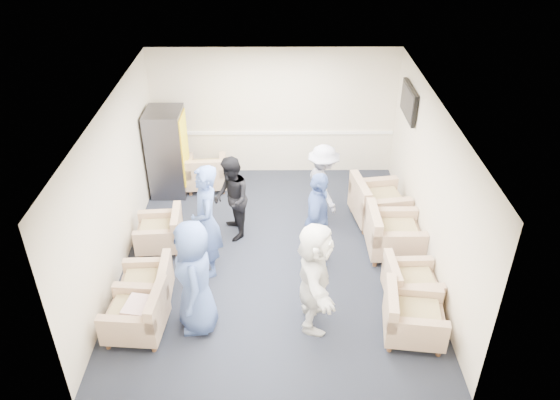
{
  "coord_description": "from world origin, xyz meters",
  "views": [
    {
      "loc": [
        0.06,
        -7.44,
        5.75
      ],
      "look_at": [
        0.11,
        0.2,
        0.98
      ],
      "focal_mm": 35.0,
      "sensor_mm": 36.0,
      "label": 1
    }
  ],
  "objects_px": {
    "vending_machine": "(168,152)",
    "person_mid_right": "(317,221)",
    "person_front_left": "(195,277)",
    "person_mid_left": "(206,222)",
    "armchair_right_near": "(410,318)",
    "person_back_left": "(231,199)",
    "person_front_right": "(315,276)",
    "armchair_left_mid": "(149,285)",
    "armchair_left_near": "(139,316)",
    "armchair_corner": "(206,174)",
    "armchair_right_far": "(376,204)",
    "armchair_right_midfar": "(391,235)",
    "armchair_right_midnear": "(408,285)",
    "armchair_left_far": "(162,233)",
    "person_back_right": "(323,186)"
  },
  "relations": [
    {
      "from": "armchair_left_near",
      "to": "person_front_right",
      "type": "xyz_separation_m",
      "value": [
        2.46,
        0.21,
        0.53
      ]
    },
    {
      "from": "person_front_right",
      "to": "person_back_left",
      "type": "bearing_deg",
      "value": 33.31
    },
    {
      "from": "armchair_right_midnear",
      "to": "person_back_right",
      "type": "height_order",
      "value": "person_back_right"
    },
    {
      "from": "armchair_left_near",
      "to": "person_back_right",
      "type": "bearing_deg",
      "value": 140.0
    },
    {
      "from": "armchair_right_midfar",
      "to": "person_mid_left",
      "type": "xyz_separation_m",
      "value": [
        -3.03,
        -0.45,
        0.6
      ]
    },
    {
      "from": "armchair_left_mid",
      "to": "armchair_right_near",
      "type": "relative_size",
      "value": 0.85
    },
    {
      "from": "armchair_right_far",
      "to": "person_mid_left",
      "type": "xyz_separation_m",
      "value": [
        -2.92,
        -1.43,
        0.59
      ]
    },
    {
      "from": "armchair_right_far",
      "to": "armchair_corner",
      "type": "distance_m",
      "value": 3.49
    },
    {
      "from": "armchair_left_mid",
      "to": "person_back_left",
      "type": "xyz_separation_m",
      "value": [
        1.15,
        1.71,
        0.47
      ]
    },
    {
      "from": "armchair_right_midnear",
      "to": "person_mid_left",
      "type": "height_order",
      "value": "person_mid_left"
    },
    {
      "from": "armchair_right_midfar",
      "to": "armchair_corner",
      "type": "height_order",
      "value": "armchair_right_midfar"
    },
    {
      "from": "armchair_right_far",
      "to": "vending_machine",
      "type": "distance_m",
      "value": 4.16
    },
    {
      "from": "person_back_left",
      "to": "person_front_right",
      "type": "bearing_deg",
      "value": 18.28
    },
    {
      "from": "armchair_right_midfar",
      "to": "person_mid_left",
      "type": "relative_size",
      "value": 0.47
    },
    {
      "from": "armchair_right_far",
      "to": "person_back_left",
      "type": "xyz_separation_m",
      "value": [
        -2.61,
        -0.46,
        0.41
      ]
    },
    {
      "from": "person_back_right",
      "to": "person_front_right",
      "type": "xyz_separation_m",
      "value": [
        -0.3,
        -2.6,
        0.07
      ]
    },
    {
      "from": "vending_machine",
      "to": "person_mid_right",
      "type": "height_order",
      "value": "vending_machine"
    },
    {
      "from": "armchair_left_far",
      "to": "armchair_corner",
      "type": "xyz_separation_m",
      "value": [
        0.54,
        2.04,
        0.02
      ]
    },
    {
      "from": "armchair_left_far",
      "to": "vending_machine",
      "type": "relative_size",
      "value": 0.46
    },
    {
      "from": "armchair_left_mid",
      "to": "armchair_right_near",
      "type": "bearing_deg",
      "value": 76.51
    },
    {
      "from": "armchair_corner",
      "to": "armchair_right_far",
      "type": "bearing_deg",
      "value": 154.85
    },
    {
      "from": "armchair_right_near",
      "to": "armchair_right_far",
      "type": "xyz_separation_m",
      "value": [
        -0.04,
        2.91,
        0.04
      ]
    },
    {
      "from": "armchair_right_far",
      "to": "person_front_left",
      "type": "bearing_deg",
      "value": 123.17
    },
    {
      "from": "vending_machine",
      "to": "person_front_right",
      "type": "relative_size",
      "value": 1.02
    },
    {
      "from": "armchair_right_midnear",
      "to": "person_back_right",
      "type": "bearing_deg",
      "value": 26.07
    },
    {
      "from": "person_front_left",
      "to": "person_mid_left",
      "type": "bearing_deg",
      "value": 170.99
    },
    {
      "from": "person_front_left",
      "to": "armchair_left_mid",
      "type": "bearing_deg",
      "value": -130.4
    },
    {
      "from": "armchair_left_near",
      "to": "person_back_left",
      "type": "relative_size",
      "value": 0.56
    },
    {
      "from": "person_mid_right",
      "to": "person_back_right",
      "type": "bearing_deg",
      "value": 4.72
    },
    {
      "from": "vending_machine",
      "to": "armchair_left_near",
      "type": "bearing_deg",
      "value": -87.03
    },
    {
      "from": "person_mid_left",
      "to": "person_mid_right",
      "type": "relative_size",
      "value": 1.13
    },
    {
      "from": "person_mid_right",
      "to": "person_front_right",
      "type": "relative_size",
      "value": 1.0
    },
    {
      "from": "person_back_left",
      "to": "armchair_right_near",
      "type": "bearing_deg",
      "value": 34.35
    },
    {
      "from": "armchair_left_near",
      "to": "armchair_right_near",
      "type": "relative_size",
      "value": 0.94
    },
    {
      "from": "armchair_right_midfar",
      "to": "person_mid_right",
      "type": "bearing_deg",
      "value": 101.86
    },
    {
      "from": "person_mid_right",
      "to": "armchair_right_midnear",
      "type": "bearing_deg",
      "value": -112.04
    },
    {
      "from": "armchair_corner",
      "to": "person_front_left",
      "type": "bearing_deg",
      "value": 90.09
    },
    {
      "from": "person_back_left",
      "to": "person_back_right",
      "type": "height_order",
      "value": "person_back_right"
    },
    {
      "from": "armchair_right_midnear",
      "to": "person_back_left",
      "type": "height_order",
      "value": "person_back_left"
    },
    {
      "from": "person_mid_left",
      "to": "person_mid_right",
      "type": "distance_m",
      "value": 1.76
    },
    {
      "from": "armchair_right_near",
      "to": "vending_machine",
      "type": "height_order",
      "value": "vending_machine"
    },
    {
      "from": "armchair_left_far",
      "to": "armchair_right_near",
      "type": "bearing_deg",
      "value": 57.19
    },
    {
      "from": "armchair_right_midnear",
      "to": "person_front_left",
      "type": "relative_size",
      "value": 0.45
    },
    {
      "from": "armchair_right_midnear",
      "to": "person_front_right",
      "type": "distance_m",
      "value": 1.61
    },
    {
      "from": "armchair_right_midnear",
      "to": "armchair_left_far",
      "type": "bearing_deg",
      "value": 68.71
    },
    {
      "from": "vending_machine",
      "to": "person_back_left",
      "type": "distance_m",
      "value": 2.1
    },
    {
      "from": "armchair_left_far",
      "to": "person_back_left",
      "type": "relative_size",
      "value": 0.52
    },
    {
      "from": "armchair_left_near",
      "to": "person_mid_left",
      "type": "xyz_separation_m",
      "value": [
        0.84,
        1.41,
        0.64
      ]
    },
    {
      "from": "armchair_corner",
      "to": "person_mid_right",
      "type": "distance_m",
      "value": 3.29
    },
    {
      "from": "armchair_right_near",
      "to": "person_mid_left",
      "type": "bearing_deg",
      "value": 70.84
    }
  ]
}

